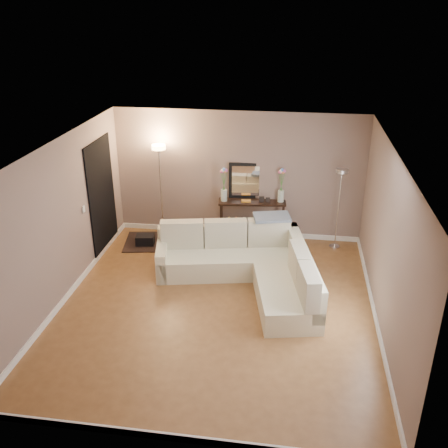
# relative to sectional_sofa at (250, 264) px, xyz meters

# --- Properties ---
(floor) EXTENTS (5.00, 5.50, 0.01)m
(floor) POSITION_rel_sectional_sofa_xyz_m (-0.44, -0.86, -0.34)
(floor) COLOR brown
(floor) RESTS_ON ground
(ceiling) EXTENTS (5.00, 5.50, 0.01)m
(ceiling) POSITION_rel_sectional_sofa_xyz_m (-0.44, -0.86, 2.27)
(ceiling) COLOR white
(ceiling) RESTS_ON ground
(wall_back) EXTENTS (5.00, 0.02, 2.60)m
(wall_back) POSITION_rel_sectional_sofa_xyz_m (-0.44, 1.90, 0.96)
(wall_back) COLOR gray
(wall_back) RESTS_ON ground
(wall_front) EXTENTS (5.00, 0.02, 2.60)m
(wall_front) POSITION_rel_sectional_sofa_xyz_m (-0.44, -3.62, 0.96)
(wall_front) COLOR gray
(wall_front) RESTS_ON ground
(wall_left) EXTENTS (0.02, 5.50, 2.60)m
(wall_left) POSITION_rel_sectional_sofa_xyz_m (-2.95, -0.86, 0.96)
(wall_left) COLOR gray
(wall_left) RESTS_ON ground
(wall_right) EXTENTS (0.02, 5.50, 2.60)m
(wall_right) POSITION_rel_sectional_sofa_xyz_m (2.07, -0.86, 0.96)
(wall_right) COLOR gray
(wall_right) RESTS_ON ground
(baseboard_back) EXTENTS (5.00, 0.03, 0.10)m
(baseboard_back) POSITION_rel_sectional_sofa_xyz_m (-0.44, 1.87, -0.29)
(baseboard_back) COLOR white
(baseboard_back) RESTS_ON ground
(baseboard_front) EXTENTS (5.00, 0.03, 0.10)m
(baseboard_front) POSITION_rel_sectional_sofa_xyz_m (-0.44, -3.60, -0.29)
(baseboard_front) COLOR white
(baseboard_front) RESTS_ON ground
(baseboard_left) EXTENTS (0.03, 5.50, 0.10)m
(baseboard_left) POSITION_rel_sectional_sofa_xyz_m (-2.92, -0.86, -0.29)
(baseboard_left) COLOR white
(baseboard_left) RESTS_ON ground
(baseboard_right) EXTENTS (0.03, 5.50, 0.10)m
(baseboard_right) POSITION_rel_sectional_sofa_xyz_m (2.05, -0.86, -0.29)
(baseboard_right) COLOR white
(baseboard_right) RESTS_ON ground
(doorway) EXTENTS (0.02, 1.20, 2.20)m
(doorway) POSITION_rel_sectional_sofa_xyz_m (-2.92, 0.84, 0.76)
(doorway) COLOR black
(doorway) RESTS_ON ground
(switch_plate) EXTENTS (0.02, 0.08, 0.12)m
(switch_plate) POSITION_rel_sectional_sofa_xyz_m (-2.92, -0.01, 0.86)
(switch_plate) COLOR white
(switch_plate) RESTS_ON ground
(sectional_sofa) EXTENTS (3.01, 2.59, 0.91)m
(sectional_sofa) POSITION_rel_sectional_sofa_xyz_m (0.00, 0.00, 0.00)
(sectional_sofa) COLOR beige
(sectional_sofa) RESTS_ON floor
(throw_blanket) EXTENTS (0.72, 0.53, 0.09)m
(throw_blanket) POSITION_rel_sectional_sofa_xyz_m (0.32, 0.71, 0.61)
(throw_blanket) COLOR slate
(throw_blanket) RESTS_ON sectional_sofa
(console_table) EXTENTS (1.38, 0.51, 0.83)m
(console_table) POSITION_rel_sectional_sofa_xyz_m (-0.21, 1.72, 0.13)
(console_table) COLOR black
(console_table) RESTS_ON floor
(leaning_mirror) EXTENTS (0.95, 0.14, 0.74)m
(leaning_mirror) POSITION_rel_sectional_sofa_xyz_m (-0.15, 1.90, 0.86)
(leaning_mirror) COLOR black
(leaning_mirror) RESTS_ON console_table
(table_decor) EXTENTS (0.58, 0.14, 0.13)m
(table_decor) POSITION_rel_sectional_sofa_xyz_m (-0.13, 1.69, 0.52)
(table_decor) COLOR orange
(table_decor) RESTS_ON console_table
(flower_vase_left) EXTENTS (0.16, 0.14, 0.71)m
(flower_vase_left) POSITION_rel_sectional_sofa_xyz_m (-0.69, 1.66, 0.78)
(flower_vase_left) COLOR silver
(flower_vase_left) RESTS_ON console_table
(flower_vase_right) EXTENTS (0.16, 0.14, 0.71)m
(flower_vase_right) POSITION_rel_sectional_sofa_xyz_m (0.44, 1.79, 0.78)
(flower_vase_right) COLOR silver
(flower_vase_right) RESTS_ON console_table
(floor_lamp_lit) EXTENTS (0.31, 0.31, 1.93)m
(floor_lamp_lit) POSITION_rel_sectional_sofa_xyz_m (-1.98, 1.64, 1.03)
(floor_lamp_lit) COLOR silver
(floor_lamp_lit) RESTS_ON floor
(floor_lamp_unlit) EXTENTS (0.25, 0.25, 1.63)m
(floor_lamp_unlit) POSITION_rel_sectional_sofa_xyz_m (1.56, 1.57, 0.82)
(floor_lamp_unlit) COLOR silver
(floor_lamp_unlit) RESTS_ON floor
(charcoal_rug) EXTENTS (1.39, 1.13, 0.02)m
(charcoal_rug) POSITION_rel_sectional_sofa_xyz_m (-2.03, 1.26, -0.33)
(charcoal_rug) COLOR black
(charcoal_rug) RESTS_ON floor
(black_bag) EXTENTS (0.39, 0.30, 0.23)m
(black_bag) POSITION_rel_sectional_sofa_xyz_m (-2.22, 1.12, -0.25)
(black_bag) COLOR black
(black_bag) RESTS_ON charcoal_rug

